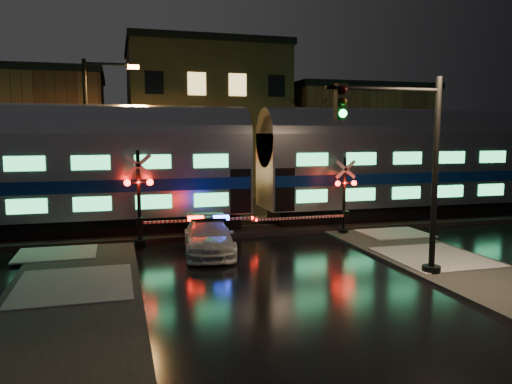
{
  "coord_description": "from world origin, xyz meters",
  "views": [
    {
      "loc": [
        -5.11,
        -19.13,
        4.81
      ],
      "look_at": [
        0.95,
        2.5,
        2.2
      ],
      "focal_mm": 35.0,
      "sensor_mm": 36.0,
      "label": 1
    }
  ],
  "objects_px": {
    "police_car": "(209,236)",
    "crossing_signal_right": "(338,204)",
    "crossing_signal_left": "(148,207)",
    "streetlight": "(92,130)",
    "traffic_light": "(408,173)"
  },
  "relations": [
    {
      "from": "police_car",
      "to": "crossing_signal_right",
      "type": "relative_size",
      "value": 0.94
    },
    {
      "from": "crossing_signal_left",
      "to": "streetlight",
      "type": "height_order",
      "value": "streetlight"
    },
    {
      "from": "traffic_light",
      "to": "crossing_signal_left",
      "type": "bearing_deg",
      "value": 152.47
    },
    {
      "from": "crossing_signal_left",
      "to": "crossing_signal_right",
      "type": "bearing_deg",
      "value": -0.07
    },
    {
      "from": "crossing_signal_left",
      "to": "traffic_light",
      "type": "relative_size",
      "value": 0.87
    },
    {
      "from": "police_car",
      "to": "crossing_signal_right",
      "type": "xyz_separation_m",
      "value": [
        6.52,
        1.82,
        0.84
      ]
    },
    {
      "from": "crossing_signal_right",
      "to": "traffic_light",
      "type": "bearing_deg",
      "value": -96.46
    },
    {
      "from": "crossing_signal_left",
      "to": "traffic_light",
      "type": "bearing_deg",
      "value": -41.51
    },
    {
      "from": "crossing_signal_right",
      "to": "crossing_signal_left",
      "type": "distance_m",
      "value": 8.8
    },
    {
      "from": "police_car",
      "to": "crossing_signal_left",
      "type": "xyz_separation_m",
      "value": [
        -2.28,
        1.83,
        1.02
      ]
    },
    {
      "from": "crossing_signal_right",
      "to": "police_car",
      "type": "bearing_deg",
      "value": -164.36
    },
    {
      "from": "crossing_signal_right",
      "to": "traffic_light",
      "type": "distance_m",
      "value": 7.4
    },
    {
      "from": "crossing_signal_right",
      "to": "traffic_light",
      "type": "height_order",
      "value": "traffic_light"
    },
    {
      "from": "crossing_signal_right",
      "to": "streetlight",
      "type": "height_order",
      "value": "streetlight"
    },
    {
      "from": "police_car",
      "to": "traffic_light",
      "type": "height_order",
      "value": "traffic_light"
    }
  ]
}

